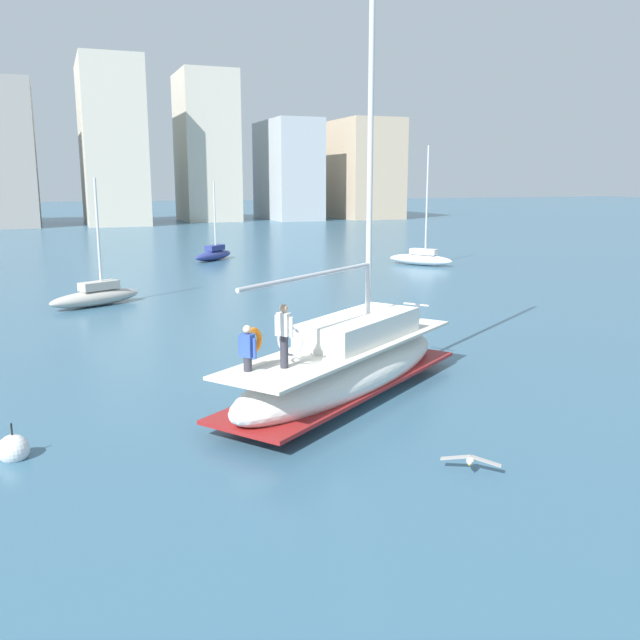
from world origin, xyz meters
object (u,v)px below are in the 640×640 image
Objects in this scene: moored_catamaran at (96,295)px; moored_cutter_left at (421,257)px; seagull at (471,460)px; moored_sloop_far at (214,254)px; main_sailboat at (347,364)px; mooring_buoy at (13,450)px.

moored_cutter_left is at bearing 20.90° from moored_catamaran.
seagull is at bearing -117.84° from moored_cutter_left.
moored_sloop_far is at bearing 84.85° from seagull.
moored_catamaran reaches higher than moored_sloop_far.
main_sailboat is 1.67× the size of moored_cutter_left.
mooring_buoy is at bearing -169.98° from main_sailboat.
moored_sloop_far is 19.75m from moored_catamaran.
moored_cutter_left reaches higher than moored_catamaran.
moored_sloop_far reaches higher than mooring_buoy.
moored_cutter_left is at bearing -32.93° from moored_sloop_far.
main_sailboat reaches higher than moored_cutter_left.
mooring_buoy is (-25.69, -27.65, -0.36)m from moored_cutter_left.
mooring_buoy is at bearing -98.64° from moored_catamaran.
mooring_buoy is (-8.85, 4.23, -0.07)m from seagull.
seagull is (-3.65, -40.42, -0.22)m from moored_sloop_far.
main_sailboat reaches higher than seagull.
main_sailboat is 2.29× the size of moored_catamaran.
moored_catamaran is 24.42m from moored_cutter_left.
moored_catamaran is (-5.69, 17.42, -0.41)m from main_sailboat.
moored_cutter_left is 8.02× the size of seagull.
mooring_buoy is at bearing -109.05° from moored_sloop_far.
main_sailboat is 2.38× the size of moored_sloop_far.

